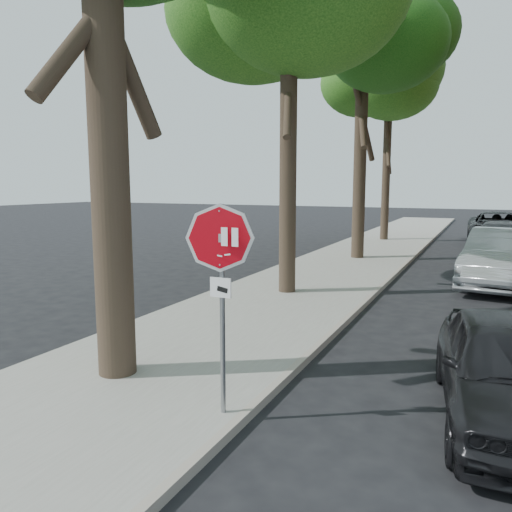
{
  "coord_description": "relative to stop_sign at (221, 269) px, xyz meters",
  "views": [
    {
      "loc": [
        2.17,
        -5.18,
        2.95
      ],
      "look_at": [
        -0.47,
        0.48,
        2.05
      ],
      "focal_mm": 35.0,
      "sensor_mm": 36.0,
      "label": 1
    }
  ],
  "objects": [
    {
      "name": "sidewalk_left",
      "position": [
        -1.8,
        12.03,
        -1.89
      ],
      "size": [
        4.0,
        55.0,
        0.12
      ],
      "primitive_type": "cube",
      "color": "gray",
      "rests_on": "ground"
    },
    {
      "name": "car_d",
      "position": [
        3.29,
        22.58,
        -1.16
      ],
      "size": [
        2.91,
        5.79,
        1.57
      ],
      "primitive_type": "imported",
      "rotation": [
        0.0,
        0.0,
        0.05
      ],
      "color": "black",
      "rests_on": "ground"
    },
    {
      "name": "car_a",
      "position": [
        3.21,
        1.53,
        -1.27
      ],
      "size": [
        2.09,
        4.13,
        1.35
      ],
      "primitive_type": "imported",
      "rotation": [
        0.0,
        0.0,
        0.13
      ],
      "color": "black",
      "rests_on": "ground"
    },
    {
      "name": "curb_left",
      "position": [
        0.25,
        12.03,
        -1.88
      ],
      "size": [
        0.12,
        55.0,
        0.13
      ],
      "primitive_type": "cube",
      "color": "#9E9384",
      "rests_on": "ground"
    },
    {
      "name": "tree_far",
      "position": [
        -2.02,
        21.14,
        5.26
      ],
      "size": [
        5.29,
        4.91,
        9.33
      ],
      "color": "black",
      "rests_on": "sidewalk_left"
    },
    {
      "name": "tree_mid_b",
      "position": [
        -1.72,
        14.15,
        6.05
      ],
      "size": [
        5.88,
        5.46,
        10.36
      ],
      "color": "black",
      "rests_on": "sidewalk_left"
    },
    {
      "name": "ground",
      "position": [
        0.7,
        0.03,
        -1.95
      ],
      "size": [
        120.0,
        120.0,
        0.0
      ],
      "primitive_type": "plane",
      "color": "black",
      "rests_on": "ground"
    },
    {
      "name": "stop_sign",
      "position": [
        0.0,
        0.0,
        0.0
      ],
      "size": [
        0.76,
        0.34,
        2.61
      ],
      "color": "gray",
      "rests_on": "sidewalk_left"
    },
    {
      "name": "car_b",
      "position": [
        3.3,
        10.81,
        -1.12
      ],
      "size": [
        2.34,
        5.21,
        1.66
      ],
      "primitive_type": "imported",
      "rotation": [
        0.0,
        0.0,
        -0.12
      ],
      "color": "#ABAEB3",
      "rests_on": "ground"
    },
    {
      "name": "car_c",
      "position": [
        3.3,
        16.63,
        -1.22
      ],
      "size": [
        2.49,
        5.17,
        1.45
      ],
      "primitive_type": "imported",
      "rotation": [
        0.0,
        0.0,
        -0.09
      ],
      "color": "#55555A",
      "rests_on": "ground"
    }
  ]
}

